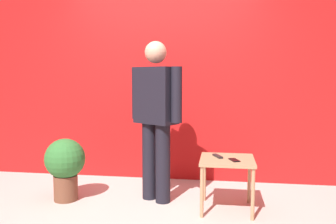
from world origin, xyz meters
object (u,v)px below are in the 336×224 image
object	(u,v)px
standing_person	(156,113)
tv_remote	(218,156)
potted_plant	(65,164)
cell_phone	(234,160)
side_table	(227,166)

from	to	relation	value
standing_person	tv_remote	xyz separation A→B (m)	(0.67, -0.13, -0.43)
standing_person	tv_remote	distance (m)	0.80
tv_remote	potted_plant	size ratio (longest dim) A/B	0.25
standing_person	tv_remote	size ratio (longest dim) A/B	10.22
standing_person	cell_phone	distance (m)	0.97
tv_remote	side_table	bearing A→B (deg)	-54.22
tv_remote	cell_phone	bearing A→B (deg)	-64.05
side_table	tv_remote	bearing A→B (deg)	151.68
standing_person	side_table	size ratio (longest dim) A/B	3.20
side_table	cell_phone	bearing A→B (deg)	-48.86
side_table	cell_phone	world-z (taller)	cell_phone
potted_plant	side_table	bearing A→B (deg)	-0.93
cell_phone	standing_person	bearing A→B (deg)	141.39
potted_plant	cell_phone	bearing A→B (deg)	-3.30
side_table	standing_person	bearing A→B (deg)	166.93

